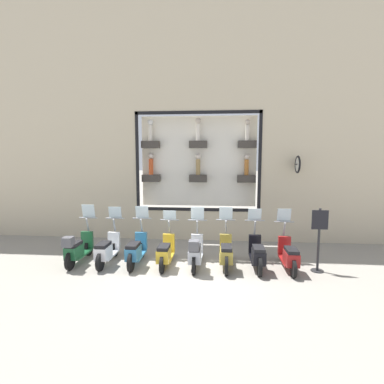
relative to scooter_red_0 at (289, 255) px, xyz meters
The scene contains 11 objects.
ground_plane 2.94m from the scooter_red_0, 100.10° to the left, with size 120.00×120.00×0.00m, color gray.
building_facade 6.49m from the scooter_red_0, 42.78° to the left, with size 1.24×36.00×10.56m.
scooter_red_0 is the anchor object (origin of this frame).
scooter_black_1 0.91m from the scooter_red_0, 89.76° to the left, with size 1.81×0.60×1.66m.
scooter_olive_2 1.81m from the scooter_red_0, 89.84° to the left, with size 1.81×0.60×1.70m.
scooter_silver_3 2.72m from the scooter_red_0, 91.27° to the left, with size 1.80×0.61×1.68m.
scooter_yellow_4 3.62m from the scooter_red_0, 90.07° to the left, with size 1.80×0.60×1.55m.
scooter_teal_5 4.53m from the scooter_red_0, 89.94° to the left, with size 1.81×0.60×1.69m.
scooter_white_6 5.44m from the scooter_red_0, 89.98° to the left, with size 1.81×0.61×1.65m.
scooter_green_7 6.34m from the scooter_red_0, 90.51° to the left, with size 1.81×0.61×1.71m.
shop_sign_post 0.99m from the scooter_red_0, 92.39° to the right, with size 0.36×0.45×1.84m.
Camera 1 is at (-8.09, -0.79, 3.30)m, focal length 28.00 mm.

